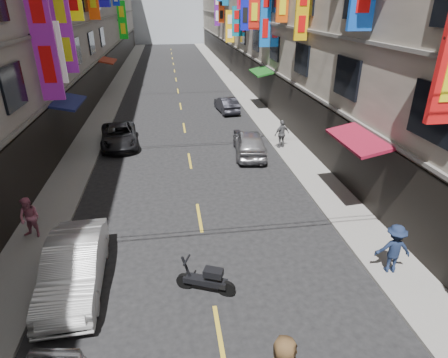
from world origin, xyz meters
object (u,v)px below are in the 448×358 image
object	(u,v)px
car_right_mid	(250,143)
car_left_far	(119,136)
pedestrian_rnear	(394,249)
car_left_mid	(74,267)
pedestrian_rfar	(282,134)
scooter_crossing	(206,280)
car_right_far	(227,104)
pedestrian_lfar	(30,218)
scooter_far_right	(239,139)

from	to	relation	value
car_right_mid	car_left_far	bearing A→B (deg)	-12.92
car_right_mid	pedestrian_rnear	xyz separation A→B (m)	(2.25, -10.71, 0.23)
car_left_mid	pedestrian_rfar	bearing A→B (deg)	45.56
car_left_far	pedestrian_rfar	distance (m)	9.63
scooter_crossing	car_right_mid	bearing A→B (deg)	4.68
pedestrian_rnear	scooter_crossing	bearing A→B (deg)	10.68
car_left_mid	car_right_mid	world-z (taller)	car_left_mid
car_right_far	pedestrian_lfar	size ratio (longest dim) A/B	2.33
scooter_crossing	scooter_far_right	bearing A→B (deg)	8.34
scooter_crossing	car_left_mid	size ratio (longest dim) A/B	0.38
pedestrian_lfar	pedestrian_rfar	distance (m)	13.76
scooter_crossing	scooter_far_right	size ratio (longest dim) A/B	0.95
scooter_crossing	car_right_far	world-z (taller)	car_right_far
car_left_far	car_right_far	xyz separation A→B (m)	(7.52, 6.65, -0.03)
car_left_far	pedestrian_lfar	size ratio (longest dim) A/B	2.88
car_left_mid	car_right_mid	distance (m)	12.35
scooter_crossing	car_left_far	size ratio (longest dim) A/B	0.38
car_right_mid	pedestrian_rfar	xyz separation A→B (m)	(2.00, 0.56, 0.23)
scooter_crossing	car_left_mid	world-z (taller)	car_left_mid
car_right_mid	scooter_crossing	bearing A→B (deg)	78.10
scooter_far_right	pedestrian_rfar	distance (m)	2.58
car_right_far	pedestrian_rfar	distance (m)	8.91
scooter_crossing	scooter_far_right	world-z (taller)	same
car_left_far	car_right_mid	size ratio (longest dim) A/B	1.06
scooter_crossing	scooter_far_right	xyz separation A→B (m)	(3.21, 12.21, 0.00)
scooter_far_right	pedestrian_lfar	size ratio (longest dim) A/B	1.16
car_left_far	car_left_mid	bearing A→B (deg)	-96.83
scooter_far_right	car_left_far	world-z (taller)	car_left_far
scooter_far_right	car_left_mid	bearing A→B (deg)	50.49
car_left_far	car_right_far	world-z (taller)	car_left_far
car_right_far	pedestrian_rnear	world-z (taller)	pedestrian_rnear
car_right_mid	pedestrian_rfar	bearing A→B (deg)	-157.97
scooter_far_right	pedestrian_rnear	distance (m)	12.50
car_left_mid	pedestrian_rnear	size ratio (longest dim) A/B	2.69
pedestrian_rnear	pedestrian_rfar	xyz separation A→B (m)	(-0.25, 11.26, -0.00)
pedestrian_lfar	car_right_mid	bearing A→B (deg)	55.18
scooter_crossing	car_left_mid	xyz separation A→B (m)	(-3.84, 0.82, 0.29)
pedestrian_lfar	pedestrian_rnear	world-z (taller)	pedestrian_rnear
pedestrian_rfar	scooter_crossing	bearing A→B (deg)	43.65
scooter_crossing	car_left_mid	distance (m)	3.94
car_left_mid	pedestrian_rnear	world-z (taller)	pedestrian_rnear
pedestrian_lfar	car_left_far	bearing A→B (deg)	96.44
scooter_crossing	car_right_far	xyz separation A→B (m)	(3.68, 19.96, 0.15)
scooter_far_right	car_right_mid	distance (m)	1.57
car_right_mid	pedestrian_rnear	world-z (taller)	pedestrian_rnear
car_left_far	pedestrian_lfar	world-z (taller)	pedestrian_lfar
pedestrian_rnear	pedestrian_rfar	world-z (taller)	same
car_left_mid	pedestrian_lfar	xyz separation A→B (m)	(-2.06, 2.84, 0.16)
scooter_crossing	pedestrian_rnear	size ratio (longest dim) A/B	1.03
scooter_far_right	pedestrian_rfar	size ratio (longest dim) A/B	1.09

